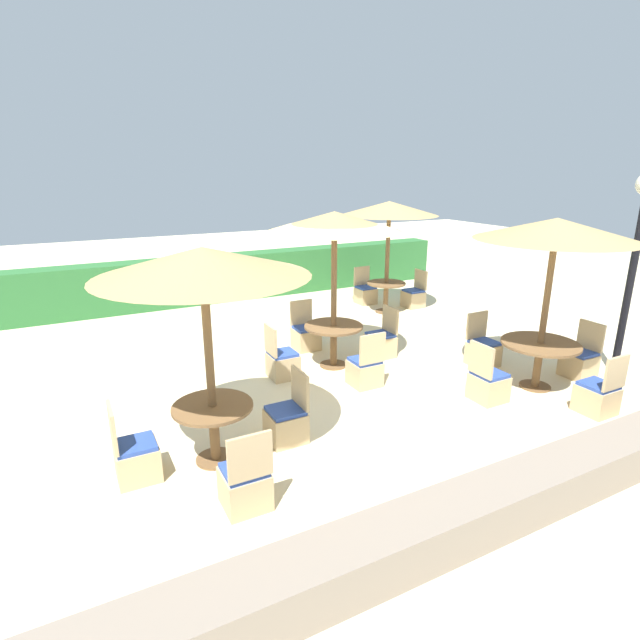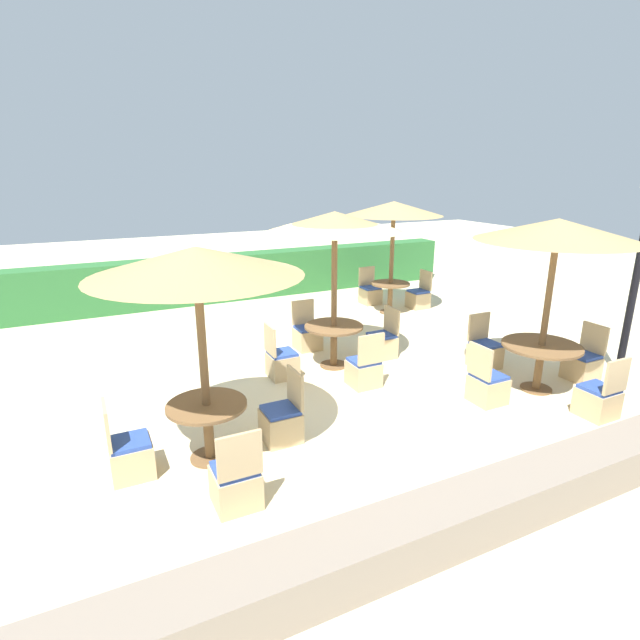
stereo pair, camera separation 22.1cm
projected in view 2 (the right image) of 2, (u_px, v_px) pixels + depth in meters
name	position (u px, v px, depth m)	size (l,w,h in m)	color
ground_plane	(336.00, 382.00, 8.22)	(40.00, 40.00, 0.00)	beige
hedge_row	(230.00, 277.00, 13.26)	(13.00, 0.70, 1.20)	#2D6B33
stone_border	(510.00, 498.00, 4.97)	(10.00, 0.56, 0.46)	gray
parasol_center	(335.00, 222.00, 8.15)	(2.23, 2.23, 2.70)	brown
round_table_center	(334.00, 335.00, 8.71)	(1.02, 1.02, 0.75)	brown
patio_chair_center_south	(364.00, 371.00, 8.00)	(0.46, 0.46, 0.93)	tan
patio_chair_center_north	(307.00, 336.00, 9.66)	(0.46, 0.46, 0.93)	tan
patio_chair_center_west	(281.00, 362.00, 8.34)	(0.46, 0.46, 0.93)	tan
patio_chair_center_east	(382.00, 343.00, 9.24)	(0.46, 0.46, 0.93)	tan
parasol_back_right	(394.00, 209.00, 11.43)	(2.26, 2.26, 2.65)	brown
round_table_back_right	(390.00, 290.00, 11.99)	(0.92, 0.92, 0.74)	brown
patio_chair_back_right_north	(370.00, 294.00, 12.89)	(0.46, 0.46, 0.93)	tan
patio_chair_back_right_east	(419.00, 297.00, 12.50)	(0.46, 0.46, 0.93)	tan
parasol_front_left	(196.00, 263.00, 5.36)	(2.35, 2.35, 2.58)	brown
round_table_front_left	(208.00, 418.00, 5.90)	(0.95, 0.95, 0.73)	brown
patio_chair_front_left_east	(282.00, 421.00, 6.41)	(0.46, 0.46, 0.93)	tan
patio_chair_front_left_west	(130.00, 455.00, 5.65)	(0.46, 0.46, 0.93)	tan
patio_chair_front_left_south	(236.00, 483.00, 5.15)	(0.46, 0.46, 0.93)	tan
parasol_front_right	(558.00, 231.00, 7.20)	(2.35, 2.35, 2.68)	brown
round_table_front_right	(541.00, 353.00, 7.76)	(1.19, 1.19, 0.76)	brown
patio_chair_front_right_east	(582.00, 364.00, 8.26)	(0.46, 0.46, 0.93)	tan
patio_chair_front_right_west	(487.00, 386.00, 7.43)	(0.46, 0.46, 0.93)	tan
patio_chair_front_right_north	(484.00, 352.00, 8.79)	(0.46, 0.46, 0.93)	tan
patio_chair_front_right_south	(599.00, 399.00, 7.01)	(0.46, 0.46, 0.93)	tan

